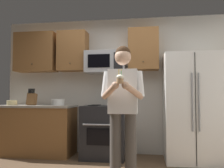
{
  "coord_description": "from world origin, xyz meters",
  "views": [
    {
      "loc": [
        0.6,
        -2.86,
        1.08
      ],
      "look_at": [
        0.15,
        0.27,
        1.25
      ],
      "focal_mm": 38.14,
      "sensor_mm": 36.0,
      "label": 1
    }
  ],
  "objects_px": {
    "knife_block": "(32,99)",
    "person": "(123,103)",
    "bowl_large_white": "(58,102)",
    "cupcake": "(120,79)",
    "microwave": "(106,62)",
    "refrigerator": "(191,107)",
    "oven_range": "(104,131)",
    "bowl_small_colored": "(12,103)"
  },
  "relations": [
    {
      "from": "bowl_large_white",
      "to": "bowl_small_colored",
      "type": "distance_m",
      "value": 0.89
    },
    {
      "from": "oven_range",
      "to": "bowl_small_colored",
      "type": "bearing_deg",
      "value": -179.4
    },
    {
      "from": "oven_range",
      "to": "bowl_large_white",
      "type": "distance_m",
      "value": 1.03
    },
    {
      "from": "person",
      "to": "oven_range",
      "type": "bearing_deg",
      "value": 111.97
    },
    {
      "from": "person",
      "to": "refrigerator",
      "type": "bearing_deg",
      "value": 45.04
    },
    {
      "from": "oven_range",
      "to": "cupcake",
      "type": "distance_m",
      "value": 1.71
    },
    {
      "from": "microwave",
      "to": "cupcake",
      "type": "distance_m",
      "value": 1.66
    },
    {
      "from": "person",
      "to": "cupcake",
      "type": "height_order",
      "value": "person"
    },
    {
      "from": "microwave",
      "to": "refrigerator",
      "type": "height_order",
      "value": "microwave"
    },
    {
      "from": "person",
      "to": "cupcake",
      "type": "xyz_separation_m",
      "value": [
        -0.0,
        -0.33,
        0.3
      ]
    },
    {
      "from": "knife_block",
      "to": "microwave",
      "type": "bearing_deg",
      "value": 6.18
    },
    {
      "from": "oven_range",
      "to": "refrigerator",
      "type": "height_order",
      "value": "refrigerator"
    },
    {
      "from": "oven_range",
      "to": "cupcake",
      "type": "relative_size",
      "value": 5.36
    },
    {
      "from": "knife_block",
      "to": "bowl_large_white",
      "type": "xyz_separation_m",
      "value": [
        0.49,
        0.07,
        -0.06
      ]
    },
    {
      "from": "bowl_large_white",
      "to": "person",
      "type": "bearing_deg",
      "value": -40.38
    },
    {
      "from": "knife_block",
      "to": "person",
      "type": "bearing_deg",
      "value": -30.42
    },
    {
      "from": "bowl_large_white",
      "to": "person",
      "type": "distance_m",
      "value": 1.75
    },
    {
      "from": "microwave",
      "to": "knife_block",
      "type": "relative_size",
      "value": 2.31
    },
    {
      "from": "bowl_large_white",
      "to": "cupcake",
      "type": "xyz_separation_m",
      "value": [
        1.33,
        -1.46,
        0.31
      ]
    },
    {
      "from": "refrigerator",
      "to": "bowl_small_colored",
      "type": "distance_m",
      "value": 3.28
    },
    {
      "from": "refrigerator",
      "to": "bowl_large_white",
      "type": "distance_m",
      "value": 2.39
    },
    {
      "from": "bowl_small_colored",
      "to": "refrigerator",
      "type": "bearing_deg",
      "value": -0.36
    },
    {
      "from": "oven_range",
      "to": "bowl_small_colored",
      "type": "height_order",
      "value": "bowl_small_colored"
    },
    {
      "from": "refrigerator",
      "to": "knife_block",
      "type": "xyz_separation_m",
      "value": [
        -2.88,
        0.01,
        0.14
      ]
    },
    {
      "from": "microwave",
      "to": "refrigerator",
      "type": "bearing_deg",
      "value": -6.03
    },
    {
      "from": "refrigerator",
      "to": "bowl_large_white",
      "type": "xyz_separation_m",
      "value": [
        -2.39,
        0.08,
        0.08
      ]
    },
    {
      "from": "knife_block",
      "to": "oven_range",
      "type": "bearing_deg",
      "value": 1.24
    },
    {
      "from": "microwave",
      "to": "bowl_large_white",
      "type": "relative_size",
      "value": 2.97
    },
    {
      "from": "bowl_large_white",
      "to": "bowl_small_colored",
      "type": "bearing_deg",
      "value": -176.43
    },
    {
      "from": "knife_block",
      "to": "person",
      "type": "relative_size",
      "value": 0.18
    },
    {
      "from": "refrigerator",
      "to": "knife_block",
      "type": "distance_m",
      "value": 2.88
    },
    {
      "from": "microwave",
      "to": "refrigerator",
      "type": "relative_size",
      "value": 0.41
    },
    {
      "from": "knife_block",
      "to": "cupcake",
      "type": "bearing_deg",
      "value": -37.52
    },
    {
      "from": "microwave",
      "to": "cupcake",
      "type": "bearing_deg",
      "value": -74.02
    },
    {
      "from": "microwave",
      "to": "bowl_large_white",
      "type": "height_order",
      "value": "microwave"
    },
    {
      "from": "refrigerator",
      "to": "person",
      "type": "distance_m",
      "value": 1.5
    },
    {
      "from": "knife_block",
      "to": "cupcake",
      "type": "height_order",
      "value": "cupcake"
    },
    {
      "from": "refrigerator",
      "to": "bowl_small_colored",
      "type": "xyz_separation_m",
      "value": [
        -3.28,
        0.02,
        0.07
      ]
    },
    {
      "from": "cupcake",
      "to": "bowl_small_colored",
      "type": "bearing_deg",
      "value": 147.63
    },
    {
      "from": "microwave",
      "to": "bowl_small_colored",
      "type": "height_order",
      "value": "microwave"
    },
    {
      "from": "oven_range",
      "to": "knife_block",
      "type": "distance_m",
      "value": 1.49
    },
    {
      "from": "microwave",
      "to": "oven_range",
      "type": "bearing_deg",
      "value": -90.02
    }
  ]
}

